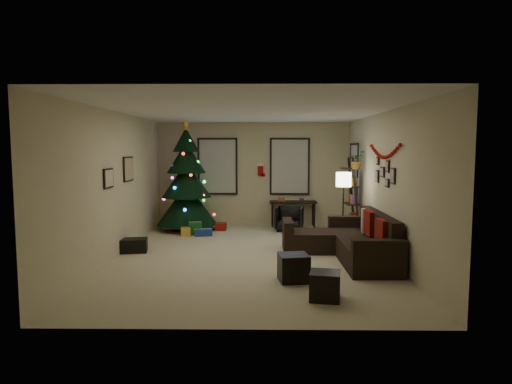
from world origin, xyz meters
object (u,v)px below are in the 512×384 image
at_px(desk, 293,204).
at_px(christmas_tree, 187,184).
at_px(bookshelf, 353,199).
at_px(sofa, 350,243).
at_px(desk_chair, 289,218).

bearing_deg(desk, christmas_tree, -168.80).
relative_size(christmas_tree, bookshelf, 1.52).
xyz_separation_m(christmas_tree, sofa, (3.50, -2.81, -0.87)).
height_order(christmas_tree, desk_chair, christmas_tree).
distance_m(christmas_tree, desk, 2.78).
bearing_deg(sofa, christmas_tree, 141.22).
bearing_deg(sofa, desk, 103.86).
relative_size(sofa, desk, 2.16).
xyz_separation_m(desk, bookshelf, (1.27, -1.35, 0.30)).
bearing_deg(christmas_tree, desk_chair, -2.72).
bearing_deg(desk_chair, desk, 88.00).
distance_m(sofa, bookshelf, 2.12).
height_order(sofa, bookshelf, bookshelf).
bearing_deg(christmas_tree, bookshelf, -11.78).
distance_m(desk, desk_chair, 0.72).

